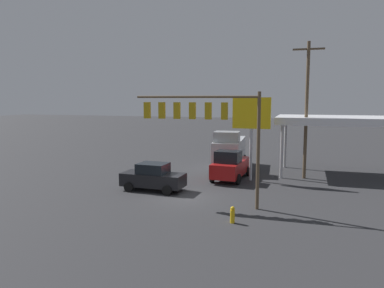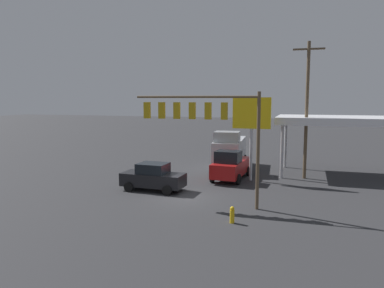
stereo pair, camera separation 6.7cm
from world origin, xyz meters
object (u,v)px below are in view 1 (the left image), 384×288
(sedan_waiting, at_px, (153,177))
(fire_hydrant, at_px, (232,215))
(utility_pole, at_px, (307,108))
(delivery_truck, at_px, (229,150))
(price_sign, at_px, (252,118))
(traffic_signal_assembly, at_px, (202,118))
(pickup_parked, at_px, (230,166))

(sedan_waiting, height_order, fire_hydrant, sedan_waiting)
(utility_pole, xyz_separation_m, sedan_waiting, (10.06, 7.27, -4.74))
(delivery_truck, height_order, fire_hydrant, delivery_truck)
(price_sign, height_order, fire_hydrant, price_sign)
(delivery_truck, distance_m, fire_hydrant, 15.14)
(price_sign, bearing_deg, delivery_truck, -59.22)
(traffic_signal_assembly, bearing_deg, sedan_waiting, -28.82)
(utility_pole, distance_m, delivery_truck, 8.05)
(price_sign, bearing_deg, utility_pole, -153.71)
(pickup_parked, height_order, fire_hydrant, pickup_parked)
(traffic_signal_assembly, bearing_deg, pickup_parked, -92.27)
(utility_pole, height_order, sedan_waiting, utility_pole)
(utility_pole, distance_m, fire_hydrant, 13.93)
(pickup_parked, xyz_separation_m, delivery_truck, (1.00, -4.50, 0.58))
(price_sign, bearing_deg, sedan_waiting, 41.22)
(traffic_signal_assembly, height_order, price_sign, traffic_signal_assembly)
(pickup_parked, bearing_deg, price_sign, 100.85)
(utility_pole, relative_size, delivery_truck, 1.55)
(traffic_signal_assembly, relative_size, utility_pole, 0.70)
(traffic_signal_assembly, distance_m, price_sign, 7.81)
(pickup_parked, bearing_deg, traffic_signal_assembly, 1.33)
(sedan_waiting, bearing_deg, price_sign, -136.86)
(traffic_signal_assembly, relative_size, fire_hydrant, 8.64)
(utility_pole, height_order, price_sign, utility_pole)
(traffic_signal_assembly, xyz_separation_m, price_sign, (-1.85, -7.58, -0.34))
(price_sign, distance_m, delivery_truck, 5.96)
(utility_pole, distance_m, price_sign, 4.56)
(utility_pole, distance_m, pickup_parked, 7.55)
(traffic_signal_assembly, bearing_deg, utility_pole, -121.59)
(sedan_waiting, xyz_separation_m, fire_hydrant, (-6.63, 5.16, -0.51))
(price_sign, distance_m, sedan_waiting, 8.94)
(pickup_parked, bearing_deg, utility_pole, 114.99)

